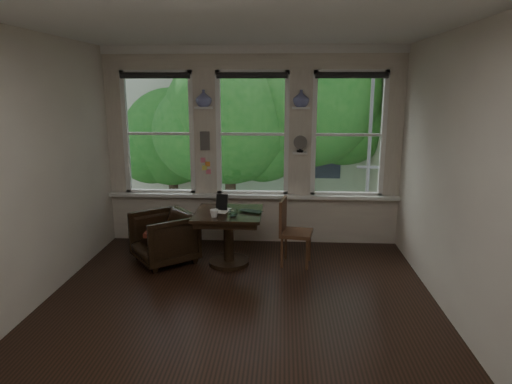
# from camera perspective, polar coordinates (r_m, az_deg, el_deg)

# --- Properties ---
(ground) EXTENTS (4.50, 4.50, 0.00)m
(ground) POSITION_cam_1_polar(r_m,az_deg,el_deg) (5.32, -2.09, -13.84)
(ground) COLOR black
(ground) RESTS_ON ground
(ceiling) EXTENTS (4.50, 4.50, 0.00)m
(ceiling) POSITION_cam_1_polar(r_m,az_deg,el_deg) (4.79, -2.41, 20.16)
(ceiling) COLOR silver
(ceiling) RESTS_ON ground
(wall_back) EXTENTS (4.50, 0.00, 4.50)m
(wall_back) POSITION_cam_1_polar(r_m,az_deg,el_deg) (7.05, -0.43, 5.64)
(wall_back) COLOR beige
(wall_back) RESTS_ON ground
(wall_front) EXTENTS (4.50, 0.00, 4.50)m
(wall_front) POSITION_cam_1_polar(r_m,az_deg,el_deg) (2.68, -7.02, -6.76)
(wall_front) COLOR beige
(wall_front) RESTS_ON ground
(wall_left) EXTENTS (0.00, 4.50, 4.50)m
(wall_left) POSITION_cam_1_polar(r_m,az_deg,el_deg) (5.53, -26.14, 2.27)
(wall_left) COLOR beige
(wall_left) RESTS_ON ground
(wall_right) EXTENTS (0.00, 4.50, 4.50)m
(wall_right) POSITION_cam_1_polar(r_m,az_deg,el_deg) (5.13, 23.66, 1.77)
(wall_right) COLOR beige
(wall_right) RESTS_ON ground
(window_left) EXTENTS (1.10, 0.12, 1.90)m
(window_left) POSITION_cam_1_polar(r_m,az_deg,el_deg) (7.27, -12.00, 7.17)
(window_left) COLOR white
(window_left) RESTS_ON ground
(window_center) EXTENTS (1.10, 0.12, 1.90)m
(window_center) POSITION_cam_1_polar(r_m,az_deg,el_deg) (7.03, -0.43, 7.26)
(window_center) COLOR white
(window_center) RESTS_ON ground
(window_right) EXTENTS (1.10, 0.12, 1.90)m
(window_right) POSITION_cam_1_polar(r_m,az_deg,el_deg) (7.08, 11.45, 7.04)
(window_right) COLOR white
(window_right) RESTS_ON ground
(shelf_left) EXTENTS (0.26, 0.16, 0.03)m
(shelf_left) POSITION_cam_1_polar(r_m,az_deg,el_deg) (6.99, -6.54, 10.43)
(shelf_left) COLOR white
(shelf_left) RESTS_ON ground
(shelf_right) EXTENTS (0.26, 0.16, 0.03)m
(shelf_right) POSITION_cam_1_polar(r_m,az_deg,el_deg) (6.89, 5.64, 10.41)
(shelf_right) COLOR white
(shelf_right) RESTS_ON ground
(intercom) EXTENTS (0.14, 0.06, 0.28)m
(intercom) POSITION_cam_1_polar(r_m,az_deg,el_deg) (7.06, -6.39, 6.38)
(intercom) COLOR #59544F
(intercom) RESTS_ON ground
(sticky_notes) EXTENTS (0.16, 0.01, 0.24)m
(sticky_notes) POSITION_cam_1_polar(r_m,az_deg,el_deg) (7.11, -6.31, 3.58)
(sticky_notes) COLOR pink
(sticky_notes) RESTS_ON ground
(desk_fan) EXTENTS (0.20, 0.20, 0.24)m
(desk_fan) POSITION_cam_1_polar(r_m,az_deg,el_deg) (6.92, 5.54, 5.69)
(desk_fan) COLOR #59544F
(desk_fan) RESTS_ON ground
(vase_left) EXTENTS (0.24, 0.24, 0.25)m
(vase_left) POSITION_cam_1_polar(r_m,az_deg,el_deg) (6.98, -6.57, 11.57)
(vase_left) COLOR silver
(vase_left) RESTS_ON shelf_left
(vase_right) EXTENTS (0.24, 0.24, 0.25)m
(vase_right) POSITION_cam_1_polar(r_m,az_deg,el_deg) (6.88, 5.66, 11.57)
(vase_right) COLOR silver
(vase_right) RESTS_ON shelf_right
(table) EXTENTS (0.90, 0.90, 0.75)m
(table) POSITION_cam_1_polar(r_m,az_deg,el_deg) (6.30, -3.44, -5.80)
(table) COLOR black
(table) RESTS_ON ground
(armchair_left) EXTENTS (1.09, 1.08, 0.71)m
(armchair_left) POSITION_cam_1_polar(r_m,az_deg,el_deg) (6.50, -11.43, -5.62)
(armchair_left) COLOR black
(armchair_left) RESTS_ON ground
(cushion_red) EXTENTS (0.45, 0.45, 0.06)m
(cushion_red) POSITION_cam_1_polar(r_m,az_deg,el_deg) (6.47, -11.46, -4.84)
(cushion_red) COLOR maroon
(cushion_red) RESTS_ON armchair_left
(side_chair_right) EXTENTS (0.48, 0.48, 0.92)m
(side_chair_right) POSITION_cam_1_polar(r_m,az_deg,el_deg) (6.28, 5.07, -5.07)
(side_chair_right) COLOR #452E18
(side_chair_right) RESTS_ON ground
(laptop) EXTENTS (0.38, 0.33, 0.03)m
(laptop) POSITION_cam_1_polar(r_m,az_deg,el_deg) (6.12, -0.89, -2.55)
(laptop) COLOR black
(laptop) RESTS_ON table
(mug) EXTENTS (0.11, 0.11, 0.10)m
(mug) POSITION_cam_1_polar(r_m,az_deg,el_deg) (5.94, -5.26, -2.68)
(mug) COLOR white
(mug) RESTS_ON table
(drinking_glass) EXTENTS (0.14, 0.14, 0.10)m
(drinking_glass) POSITION_cam_1_polar(r_m,az_deg,el_deg) (5.95, -2.86, -2.65)
(drinking_glass) COLOR white
(drinking_glass) RESTS_ON table
(tablet) EXTENTS (0.17, 0.10, 0.22)m
(tablet) POSITION_cam_1_polar(r_m,az_deg,el_deg) (6.28, -4.29, -1.26)
(tablet) COLOR black
(tablet) RESTS_ON table
(papers) EXTENTS (0.27, 0.34, 0.00)m
(papers) POSITION_cam_1_polar(r_m,az_deg,el_deg) (6.27, -4.40, -2.31)
(papers) COLOR silver
(papers) RESTS_ON table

